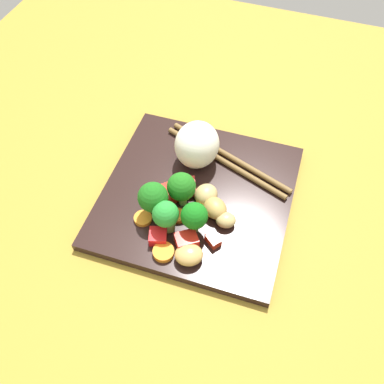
% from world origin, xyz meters
% --- Properties ---
extents(ground_plane, '(1.10, 1.10, 0.02)m').
position_xyz_m(ground_plane, '(0.00, 0.00, -0.01)').
color(ground_plane, olive).
extents(square_plate, '(0.28, 0.28, 0.01)m').
position_xyz_m(square_plate, '(0.00, 0.00, 0.01)').
color(square_plate, black).
rests_on(square_plate, ground_plane).
extents(rice_mound, '(0.08, 0.07, 0.07)m').
position_xyz_m(rice_mound, '(0.06, 0.02, 0.05)').
color(rice_mound, white).
rests_on(rice_mound, square_plate).
extents(broccoli_floret_0, '(0.04, 0.04, 0.05)m').
position_xyz_m(broccoli_floret_0, '(-0.06, -0.02, 0.05)').
color(broccoli_floret_0, '#569C43').
rests_on(broccoli_floret_0, square_plate).
extents(broccoli_floret_1, '(0.04, 0.04, 0.05)m').
position_xyz_m(broccoli_floret_1, '(-0.07, 0.02, 0.04)').
color(broccoli_floret_1, '#71A147').
rests_on(broccoli_floret_1, square_plate).
extents(broccoli_floret_2, '(0.04, 0.04, 0.06)m').
position_xyz_m(broccoli_floret_2, '(-0.02, 0.02, 0.05)').
color(broccoli_floret_2, '#73BF54').
rests_on(broccoli_floret_2, square_plate).
extents(broccoli_floret_3, '(0.04, 0.04, 0.06)m').
position_xyz_m(broccoli_floret_3, '(-0.05, 0.04, 0.05)').
color(broccoli_floret_3, '#529745').
rests_on(broccoli_floret_3, square_plate).
extents(carrot_slice_0, '(0.03, 0.03, 0.01)m').
position_xyz_m(carrot_slice_0, '(-0.07, 0.06, 0.02)').
color(carrot_slice_0, orange).
rests_on(carrot_slice_0, square_plate).
extents(carrot_slice_1, '(0.03, 0.03, 0.01)m').
position_xyz_m(carrot_slice_1, '(-0.05, 0.01, 0.02)').
color(carrot_slice_1, orange).
rests_on(carrot_slice_1, square_plate).
extents(carrot_slice_2, '(0.04, 0.04, 0.01)m').
position_xyz_m(carrot_slice_2, '(-0.11, 0.01, 0.02)').
color(carrot_slice_2, orange).
rests_on(carrot_slice_2, square_plate).
extents(carrot_slice_3, '(0.04, 0.04, 0.01)m').
position_xyz_m(carrot_slice_3, '(-0.04, -0.01, 0.02)').
color(carrot_slice_3, orange).
rests_on(carrot_slice_3, square_plate).
extents(pepper_chunk_0, '(0.02, 0.03, 0.01)m').
position_xyz_m(pepper_chunk_0, '(-0.07, -0.05, 0.02)').
color(pepper_chunk_0, red).
rests_on(pepper_chunk_0, square_plate).
extents(pepper_chunk_1, '(0.04, 0.04, 0.02)m').
position_xyz_m(pepper_chunk_1, '(-0.09, -0.01, 0.02)').
color(pepper_chunk_1, red).
rests_on(pepper_chunk_1, square_plate).
extents(pepper_chunk_2, '(0.04, 0.04, 0.02)m').
position_xyz_m(pepper_chunk_2, '(0.00, 0.02, 0.02)').
color(pepper_chunk_2, red).
rests_on(pepper_chunk_2, square_plate).
extents(pepper_chunk_3, '(0.04, 0.04, 0.01)m').
position_xyz_m(pepper_chunk_3, '(-0.02, 0.03, 0.02)').
color(pepper_chunk_3, red).
rests_on(pepper_chunk_3, square_plate).
extents(pepper_chunk_4, '(0.03, 0.03, 0.01)m').
position_xyz_m(pepper_chunk_4, '(-0.09, 0.02, 0.02)').
color(pepper_chunk_4, red).
rests_on(pepper_chunk_4, square_plate).
extents(chicken_piece_0, '(0.05, 0.05, 0.02)m').
position_xyz_m(chicken_piece_0, '(-0.03, -0.03, 0.03)').
color(chicken_piece_0, tan).
rests_on(chicken_piece_0, square_plate).
extents(chicken_piece_1, '(0.04, 0.04, 0.03)m').
position_xyz_m(chicken_piece_1, '(-0.01, -0.02, 0.03)').
color(chicken_piece_1, tan).
rests_on(chicken_piece_1, square_plate).
extents(chicken_piece_2, '(0.03, 0.03, 0.02)m').
position_xyz_m(chicken_piece_2, '(-0.04, -0.05, 0.02)').
color(chicken_piece_2, tan).
rests_on(chicken_piece_2, square_plate).
extents(chicken_piece_3, '(0.04, 0.05, 0.02)m').
position_xyz_m(chicken_piece_3, '(-0.10, -0.02, 0.02)').
color(chicken_piece_3, tan).
rests_on(chicken_piece_3, square_plate).
extents(chopstick_pair, '(0.09, 0.21, 0.01)m').
position_xyz_m(chopstick_pair, '(0.07, -0.02, 0.02)').
color(chopstick_pair, brown).
rests_on(chopstick_pair, square_plate).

